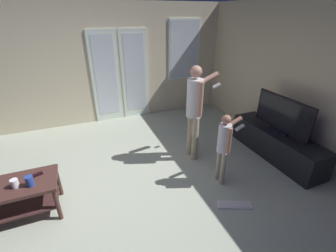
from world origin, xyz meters
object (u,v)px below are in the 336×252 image
(tv_stand, at_px, (276,144))
(coffee_table, at_px, (12,194))
(flat_screen_tv, at_px, (282,115))
(person_adult, at_px, (195,105))
(cup_by_laptop, at_px, (15,183))
(person_child, at_px, (224,143))
(cup_near_edge, at_px, (30,181))
(tv_remote_black, at_px, (35,175))
(loose_keyboard, at_px, (234,205))

(tv_stand, bearing_deg, coffee_table, 178.11)
(coffee_table, bearing_deg, flat_screen_tv, -1.84)
(person_adult, xyz_separation_m, cup_by_laptop, (-2.52, -0.45, -0.42))
(person_child, distance_m, cup_near_edge, 2.45)
(coffee_table, height_order, tv_stand, coffee_table)
(coffee_table, relative_size, flat_screen_tv, 0.94)
(cup_by_laptop, height_order, tv_remote_black, cup_by_laptop)
(tv_stand, distance_m, loose_keyboard, 1.56)
(person_adult, bearing_deg, loose_keyboard, -91.56)
(flat_screen_tv, bearing_deg, cup_near_edge, 179.44)
(flat_screen_tv, xyz_separation_m, cup_by_laptop, (-3.85, 0.07, -0.25))
(tv_stand, xyz_separation_m, loose_keyboard, (-1.37, -0.72, -0.23))
(cup_near_edge, distance_m, cup_by_laptop, 0.16)
(coffee_table, relative_size, person_adult, 0.64)
(coffee_table, xyz_separation_m, cup_near_edge, (0.24, -0.09, 0.20))
(flat_screen_tv, height_order, cup_by_laptop, flat_screen_tv)
(coffee_table, relative_size, tv_remote_black, 5.94)
(loose_keyboard, relative_size, tv_remote_black, 2.68)
(flat_screen_tv, height_order, tv_remote_black, flat_screen_tv)
(person_child, bearing_deg, cup_by_laptop, 173.38)
(flat_screen_tv, xyz_separation_m, person_adult, (-1.33, 0.52, 0.17))
(cup_near_edge, bearing_deg, coffee_table, 159.12)
(person_child, bearing_deg, cup_near_edge, 173.78)
(tv_stand, bearing_deg, cup_by_laptop, 178.88)
(flat_screen_tv, height_order, loose_keyboard, flat_screen_tv)
(tv_stand, height_order, tv_remote_black, tv_remote_black)
(person_adult, bearing_deg, cup_by_laptop, -169.87)
(flat_screen_tv, distance_m, cup_near_edge, 3.70)
(loose_keyboard, relative_size, cup_by_laptop, 4.40)
(loose_keyboard, height_order, tv_remote_black, tv_remote_black)
(person_adult, height_order, loose_keyboard, person_adult)
(flat_screen_tv, distance_m, person_child, 1.29)
(cup_by_laptop, bearing_deg, tv_stand, -1.12)
(cup_near_edge, bearing_deg, loose_keyboard, -18.14)
(person_child, bearing_deg, loose_keyboard, -101.55)
(loose_keyboard, bearing_deg, tv_remote_black, 157.91)
(tv_stand, relative_size, person_child, 1.61)
(tv_stand, height_order, person_child, person_child)
(flat_screen_tv, relative_size, person_child, 1.00)
(person_adult, distance_m, loose_keyboard, 1.56)
(tv_stand, xyz_separation_m, person_adult, (-1.33, 0.53, 0.71))
(flat_screen_tv, height_order, cup_near_edge, flat_screen_tv)
(flat_screen_tv, xyz_separation_m, loose_keyboard, (-1.37, -0.73, -0.77))
(cup_by_laptop, bearing_deg, coffee_table, 145.66)
(tv_stand, bearing_deg, person_child, -169.93)
(loose_keyboard, bearing_deg, coffee_table, 161.60)
(flat_screen_tv, bearing_deg, cup_by_laptop, 178.93)
(tv_stand, relative_size, person_adult, 1.10)
(cup_near_edge, xyz_separation_m, cup_by_laptop, (-0.16, 0.04, -0.01))
(flat_screen_tv, distance_m, tv_remote_black, 3.69)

